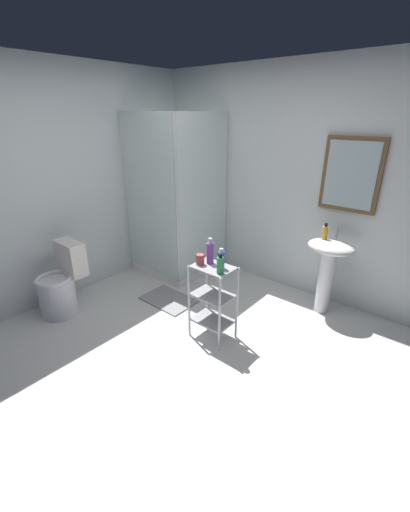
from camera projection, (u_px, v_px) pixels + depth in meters
ground_plane at (182, 358)px, 2.93m from camera, size 4.20×4.20×0.02m
wall_back at (293, 183)px, 3.72m from camera, size 4.20×0.14×2.50m
wall_left at (53, 188)px, 3.52m from camera, size 0.10×4.20×2.50m
shower_stall at (178, 239)px, 4.33m from camera, size 0.92×0.92×2.00m
pedestal_sink at (328, 262)px, 3.38m from camera, size 0.46×0.37×0.81m
sink_faucet at (337, 233)px, 3.35m from camera, size 0.03×0.03×0.10m
toilet at (61, 285)px, 3.47m from camera, size 0.37×0.49×0.76m
storage_cart at (213, 297)px, 3.02m from camera, size 0.38×0.28×0.74m
hand_soap_bottle at (325, 232)px, 3.32m from camera, size 0.05×0.05×0.16m
conditioner_bottle_purple at (210, 252)px, 2.93m from camera, size 0.06×0.06×0.24m
shampoo_bottle_blue at (221, 260)px, 2.84m from camera, size 0.06×0.06×0.18m
body_wash_bottle_green at (220, 265)px, 2.75m from camera, size 0.06×0.06×0.18m
rinse_cup at (200, 259)px, 2.93m from camera, size 0.07×0.07×0.10m
bath_mat at (169, 300)px, 3.80m from camera, size 0.60×0.40×0.02m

